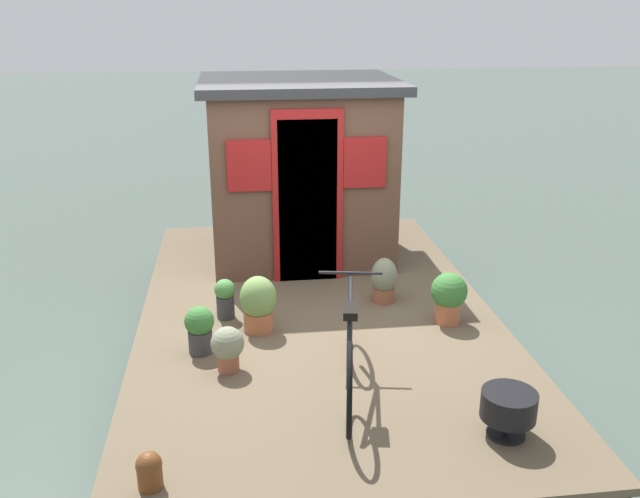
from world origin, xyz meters
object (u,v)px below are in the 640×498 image
object	(u,v)px
potted_plant_basil	(449,295)
mooring_bollard	(149,470)
houseboat_cabin	(299,168)
potted_plant_thyme	(258,303)
potted_plant_ivy	(228,347)
potted_plant_mint	(200,328)
potted_plant_succulent	(225,297)
potted_plant_geranium	(384,280)
charcoal_grill	(509,407)
bicycle	(350,347)

from	to	relation	value
potted_plant_basil	mooring_bollard	distance (m)	3.17
houseboat_cabin	potted_plant_thyme	bearing A→B (deg)	164.09
potted_plant_ivy	potted_plant_thyme	size ratio (longest dim) A/B	0.72
potted_plant_ivy	potted_plant_mint	distance (m)	0.40
potted_plant_succulent	houseboat_cabin	bearing A→B (deg)	-27.15
potted_plant_geranium	potted_plant_thyme	world-z (taller)	potted_plant_thyme
potted_plant_mint	potted_plant_ivy	bearing A→B (deg)	-145.18
potted_plant_succulent	mooring_bollard	distance (m)	2.38
potted_plant_ivy	mooring_bollard	distance (m)	1.44
potted_plant_thyme	charcoal_grill	xyz separation A→B (m)	(-1.79, -1.60, -0.05)
potted_plant_succulent	potted_plant_mint	bearing A→B (deg)	162.39
potted_plant_mint	potted_plant_thyme	bearing A→B (deg)	-55.77
potted_plant_geranium	potted_plant_ivy	distance (m)	1.91
potted_plant_ivy	potted_plant_succulent	bearing A→B (deg)	1.42
potted_plant_succulent	potted_plant_basil	world-z (taller)	potted_plant_basil
potted_plant_succulent	charcoal_grill	world-z (taller)	potted_plant_succulent
houseboat_cabin	potted_plant_ivy	size ratio (longest dim) A/B	5.74
potted_plant_geranium	potted_plant_ivy	size ratio (longest dim) A/B	1.20
charcoal_grill	mooring_bollard	size ratio (longest dim) A/B	1.54
charcoal_grill	potted_plant_ivy	bearing A→B (deg)	59.24
mooring_bollard	potted_plant_geranium	bearing A→B (deg)	-38.29
potted_plant_thyme	potted_plant_succulent	bearing A→B (deg)	43.97
houseboat_cabin	potted_plant_ivy	xyz separation A→B (m)	(-2.67, 0.84, -0.80)
potted_plant_thyme	potted_plant_mint	xyz separation A→B (m)	(-0.34, 0.50, -0.05)
houseboat_cabin	potted_plant_succulent	bearing A→B (deg)	152.85
potted_plant_basil	houseboat_cabin	bearing A→B (deg)	29.49
houseboat_cabin	charcoal_grill	size ratio (longest dim) A/B	5.70
houseboat_cabin	bicycle	bearing A→B (deg)	-178.77
potted_plant_succulent	potted_plant_mint	size ratio (longest dim) A/B	0.93
potted_plant_geranium	potted_plant_thyme	xyz separation A→B (m)	(-0.49, 1.24, 0.05)
bicycle	mooring_bollard	bearing A→B (deg)	124.35
bicycle	houseboat_cabin	bearing A→B (deg)	1.23
potted_plant_mint	bicycle	bearing A→B (deg)	-123.17
potted_plant_thyme	charcoal_grill	world-z (taller)	potted_plant_thyme
bicycle	potted_plant_thyme	xyz separation A→B (m)	(1.09, 0.63, -0.10)
bicycle	potted_plant_thyme	bearing A→B (deg)	30.31
mooring_bollard	potted_plant_succulent	bearing A→B (deg)	-10.81
potted_plant_basil	potted_plant_mint	world-z (taller)	potted_plant_basil
charcoal_grill	bicycle	bearing A→B (deg)	53.96
potted_plant_succulent	potted_plant_mint	distance (m)	0.68
houseboat_cabin	bicycle	world-z (taller)	houseboat_cabin
houseboat_cabin	potted_plant_succulent	xyz separation A→B (m)	(-1.69, 0.87, -0.80)
charcoal_grill	mooring_bollard	distance (m)	2.36
houseboat_cabin	bicycle	size ratio (longest dim) A/B	1.26
potted_plant_geranium	potted_plant_ivy	bearing A→B (deg)	127.44
potted_plant_ivy	potted_plant_thyme	bearing A→B (deg)	-22.02
charcoal_grill	potted_plant_basil	bearing A→B (deg)	-4.16
potted_plant_geranium	bicycle	bearing A→B (deg)	158.90
potted_plant_succulent	potted_plant_basil	xyz separation A→B (m)	(-0.36, -2.02, 0.06)
houseboat_cabin	potted_plant_ivy	bearing A→B (deg)	162.51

